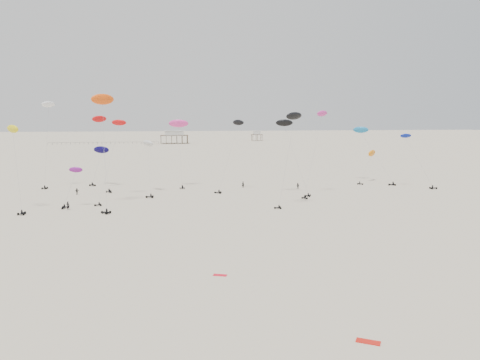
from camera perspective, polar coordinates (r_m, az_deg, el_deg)
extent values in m
plane|color=beige|center=(212.43, -4.66, 2.18)|extent=(900.00, 900.00, 0.00)
cube|color=brown|center=(361.19, -8.04, 5.41)|extent=(21.00, 13.00, 0.30)
cube|color=silver|center=(361.12, -8.04, 5.68)|extent=(14.00, 8.40, 3.20)
cube|color=#B2B2AD|center=(361.07, -8.05, 5.96)|extent=(15.00, 9.00, 0.30)
cube|color=brown|center=(398.37, 2.06, 5.55)|extent=(9.00, 7.00, 0.30)
cube|color=silver|center=(398.32, 2.06, 5.74)|extent=(5.60, 4.20, 2.40)
cube|color=#B2B2AD|center=(398.27, 2.07, 5.94)|extent=(6.00, 4.50, 0.30)
cube|color=black|center=(364.36, -16.25, 4.45)|extent=(80.00, 0.10, 0.10)
cylinder|color=gray|center=(122.64, 8.98, 3.01)|extent=(0.03, 0.03, 22.68)
ellipsoid|color=#DA339C|center=(127.18, 9.98, 7.99)|extent=(4.23, 3.46, 1.97)
cylinder|color=gray|center=(111.20, -25.48, 0.99)|extent=(0.03, 0.03, 17.74)
ellipsoid|color=yellow|center=(113.95, -25.97, 5.63)|extent=(4.00, 3.93, 2.03)
cylinder|color=gray|center=(128.38, -1.42, 2.79)|extent=(0.03, 0.03, 19.62)
ellipsoid|color=black|center=(131.28, -0.21, 7.03)|extent=(3.54, 3.41, 1.78)
cylinder|color=gray|center=(112.89, -20.02, -1.01)|extent=(0.03, 0.03, 8.02)
ellipsoid|color=#861A8F|center=(113.22, -19.39, 1.20)|extent=(3.35, 1.78, 1.58)
cylinder|color=gray|center=(136.27, -16.22, 2.95)|extent=(0.03, 0.03, 21.05)
ellipsoid|color=red|center=(140.91, -16.78, 7.14)|extent=(4.66, 3.93, 2.22)
cylinder|color=gray|center=(123.92, 6.87, 2.50)|extent=(0.03, 0.03, 19.39)
ellipsoid|color=black|center=(126.06, 5.42, 6.96)|extent=(4.84, 2.69, 2.29)
cylinder|color=gray|center=(150.79, 15.12, 1.32)|extent=(0.03, 0.03, 11.77)
ellipsoid|color=orange|center=(154.60, 15.77, 3.17)|extent=(4.67, 4.55, 2.35)
cylinder|color=gray|center=(145.13, 21.01, 2.09)|extent=(0.03, 0.03, 16.13)
ellipsoid|color=#0B1E97|center=(146.09, 19.54, 5.11)|extent=(3.40, 1.74, 1.64)
cylinder|color=gray|center=(119.35, -15.65, 2.11)|extent=(0.03, 0.03, 23.43)
ellipsoid|color=red|center=(126.01, -14.54, 6.80)|extent=(4.26, 2.73, 1.96)
cylinder|color=gray|center=(106.35, 5.65, 2.13)|extent=(0.03, 0.03, 20.02)
ellipsoid|color=black|center=(107.93, 6.60, 7.77)|extent=(4.95, 3.80, 2.26)
cylinder|color=gray|center=(125.87, -11.03, 1.22)|extent=(0.03, 0.03, 15.71)
ellipsoid|color=silver|center=(130.54, -11.16, 4.40)|extent=(4.44, 5.24, 2.36)
cylinder|color=gray|center=(151.88, 16.25, 2.74)|extent=(0.03, 0.03, 20.34)
ellipsoid|color=#1879BB|center=(156.43, 14.51, 5.95)|extent=(5.15, 3.85, 2.40)
cylinder|color=gray|center=(146.64, -17.02, 1.40)|extent=(0.03, 0.03, 9.59)
ellipsoid|color=#0A0543|center=(147.04, -16.55, 3.56)|extent=(5.46, 3.80, 2.54)
cylinder|color=gray|center=(136.42, -7.27, 2.89)|extent=(0.03, 0.03, 17.36)
ellipsoid|color=#F639A5|center=(138.09, -7.50, 6.86)|extent=(5.96, 3.16, 2.85)
cylinder|color=gray|center=(145.58, -22.48, 3.80)|extent=(0.03, 0.03, 22.96)
ellipsoid|color=white|center=(147.25, -22.33, 8.54)|extent=(4.29, 4.18, 2.12)
cylinder|color=gray|center=(108.25, -16.23, 2.96)|extent=(0.03, 0.03, 25.60)
ellipsoid|color=#FF520D|center=(113.87, -16.41, 9.43)|extent=(5.74, 4.73, 2.72)
imported|color=black|center=(110.88, -20.21, -3.45)|extent=(0.93, 0.72, 2.28)
imported|color=black|center=(134.87, 7.07, -1.09)|extent=(1.13, 1.07, 2.02)
imported|color=black|center=(131.45, -19.25, -1.70)|extent=(1.30, 0.79, 2.09)
imported|color=black|center=(136.34, 0.37, -0.94)|extent=(0.92, 0.76, 2.17)
cube|color=red|center=(47.15, 15.36, -18.53)|extent=(2.35, 1.90, 0.08)
cube|color=red|center=(62.52, -2.45, -11.54)|extent=(1.93, 1.26, 0.07)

